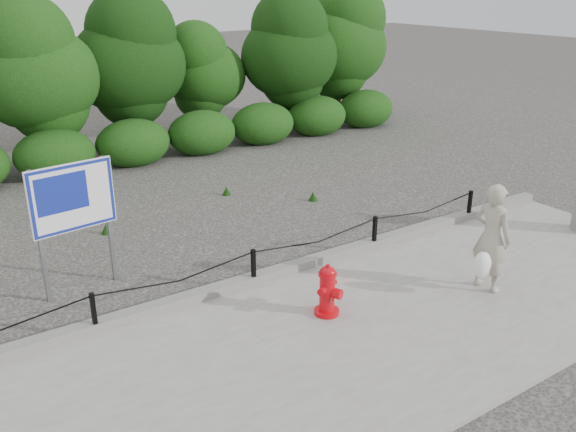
# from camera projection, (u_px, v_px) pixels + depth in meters

# --- Properties ---
(ground) EXTENTS (90.00, 90.00, 0.00)m
(ground) POSITION_uv_depth(u_px,v_px,m) (254.00, 289.00, 9.62)
(ground) COLOR #2D2B28
(ground) RESTS_ON ground
(sidewalk) EXTENTS (14.00, 4.00, 0.08)m
(sidewalk) POSITION_uv_depth(u_px,v_px,m) (332.00, 346.00, 8.06)
(sidewalk) COLOR gray
(sidewalk) RESTS_ON ground
(curb) EXTENTS (14.00, 0.22, 0.14)m
(curb) POSITION_uv_depth(u_px,v_px,m) (252.00, 279.00, 9.60)
(curb) COLOR slate
(curb) RESTS_ON sidewalk
(chain_barrier) EXTENTS (10.06, 0.06, 0.60)m
(chain_barrier) POSITION_uv_depth(u_px,v_px,m) (253.00, 263.00, 9.45)
(chain_barrier) COLOR black
(chain_barrier) RESTS_ON sidewalk
(treeline) EXTENTS (20.43, 3.46, 4.46)m
(treeline) POSITION_uv_depth(u_px,v_px,m) (102.00, 64.00, 16.00)
(treeline) COLOR black
(treeline) RESTS_ON ground
(fire_hydrant) EXTENTS (0.48, 0.48, 0.78)m
(fire_hydrant) POSITION_uv_depth(u_px,v_px,m) (328.00, 291.00, 8.62)
(fire_hydrant) COLOR red
(fire_hydrant) RESTS_ON sidewalk
(pedestrian) EXTENTS (0.74, 0.66, 1.70)m
(pedestrian) POSITION_uv_depth(u_px,v_px,m) (491.00, 239.00, 9.17)
(pedestrian) COLOR #A69E8E
(pedestrian) RESTS_ON sidewalk
(advertising_sign) EXTENTS (1.29, 0.26, 2.07)m
(advertising_sign) POSITION_uv_depth(u_px,v_px,m) (73.00, 203.00, 9.04)
(advertising_sign) COLOR slate
(advertising_sign) RESTS_ON ground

